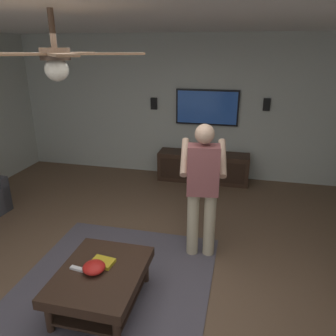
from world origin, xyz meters
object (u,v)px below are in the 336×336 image
at_px(bowl, 94,267).
at_px(book, 103,262).
at_px(person_standing, 203,184).
at_px(media_console, 203,167).
at_px(vase_round, 205,148).
at_px(tv, 207,107).
at_px(wall_speaker_right, 154,104).
at_px(remote_white, 77,269).
at_px(coffee_table, 101,280).
at_px(wall_speaker_left, 267,105).
at_px(ceiling_fan, 55,58).

bearing_deg(bowl, book, -11.73).
xyz_separation_m(person_standing, book, (-0.99, 0.85, -0.51)).
bearing_deg(media_console, vase_round, 134.15).
bearing_deg(tv, media_console, 0.00).
bearing_deg(media_console, wall_speaker_right, -103.90).
relative_size(person_standing, remote_white, 10.93).
xyz_separation_m(person_standing, remote_white, (-1.13, 1.04, -0.52)).
relative_size(coffee_table, person_standing, 0.61).
relative_size(media_console, vase_round, 7.73).
distance_m(media_console, wall_speaker_right, 1.54).
height_order(media_console, bowl, media_console).
height_order(vase_round, wall_speaker_left, wall_speaker_left).
xyz_separation_m(coffee_table, wall_speaker_right, (3.71, 0.48, 1.11)).
xyz_separation_m(media_console, wall_speaker_right, (0.25, 1.03, 1.13)).
bearing_deg(coffee_table, wall_speaker_right, 7.37).
bearing_deg(person_standing, coffee_table, 135.24).
relative_size(bowl, wall_speaker_left, 0.99).
bearing_deg(bowl, ceiling_fan, -177.94).
height_order(book, wall_speaker_right, wall_speaker_right).
relative_size(vase_round, ceiling_fan, 0.19).
bearing_deg(coffee_table, remote_white, 99.60).
bearing_deg(person_standing, ceiling_fan, 140.59).
xyz_separation_m(tv, bowl, (-3.73, 0.59, -0.92)).
height_order(vase_round, ceiling_fan, ceiling_fan).
relative_size(book, wall_speaker_left, 1.00).
relative_size(tv, remote_white, 7.77).
distance_m(person_standing, book, 1.40).
relative_size(vase_round, wall_speaker_right, 1.00).
bearing_deg(vase_round, book, 170.20).
bearing_deg(vase_round, person_standing, -173.68).
xyz_separation_m(coffee_table, remote_white, (-0.04, 0.22, 0.12)).
xyz_separation_m(bowl, wall_speaker_right, (3.74, 0.43, 0.95)).
distance_m(coffee_table, wall_speaker_left, 4.21).
distance_m(book, ceiling_fan, 1.97).
relative_size(bowl, remote_white, 1.45).
height_order(book, ceiling_fan, ceiling_fan).
bearing_deg(ceiling_fan, coffee_table, -7.25).
bearing_deg(bowl, remote_white, 93.98).
distance_m(coffee_table, wall_speaker_right, 3.90).
bearing_deg(person_standing, vase_round, -1.45).
distance_m(person_standing, ceiling_fan, 2.17).
xyz_separation_m(media_console, wall_speaker_left, (0.25, -1.06, 1.19)).
bearing_deg(ceiling_fan, person_standing, -31.64).
xyz_separation_m(remote_white, wall_speaker_right, (3.75, 0.26, 0.99)).
xyz_separation_m(book, wall_speaker_right, (3.61, 0.46, 0.98)).
xyz_separation_m(bowl, remote_white, (-0.01, 0.17, -0.04)).
bearing_deg(vase_round, coffee_table, 170.84).
bearing_deg(ceiling_fan, wall_speaker_left, -22.25).
height_order(remote_white, wall_speaker_left, wall_speaker_left).
bearing_deg(remote_white, wall_speaker_right, 101.74).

